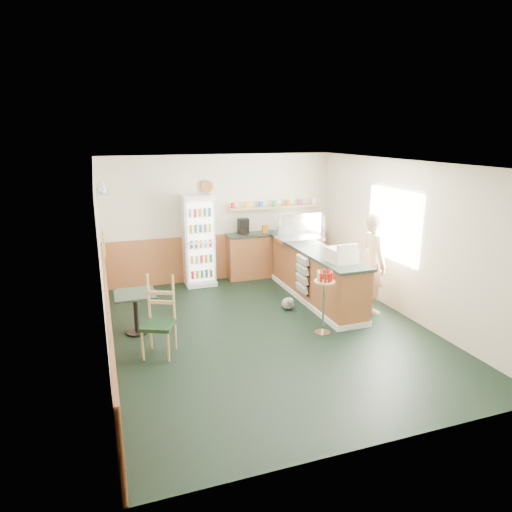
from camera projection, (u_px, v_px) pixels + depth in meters
name	position (u px, v px, depth m)	size (l,w,h in m)	color
ground	(270.00, 331.00, 7.46)	(6.00, 6.00, 0.00)	black
room_envelope	(242.00, 232.00, 7.65)	(5.04, 6.02, 2.72)	beige
service_counter	(315.00, 277.00, 8.74)	(0.68, 3.01, 1.01)	#9D5B32
back_counter	(275.00, 252.00, 10.24)	(2.24, 0.42, 1.69)	#9D5B32
drinks_fridge	(199.00, 241.00, 9.53)	(0.63, 0.53, 1.90)	white
display_case	(300.00, 228.00, 9.24)	(0.94, 0.49, 0.53)	silver
cash_register	(341.00, 255.00, 7.73)	(0.42, 0.44, 0.24)	beige
shopkeeper	(373.00, 263.00, 8.08)	(0.60, 0.43, 1.80)	tan
condiment_stand	(324.00, 291.00, 7.20)	(0.33, 0.33, 1.04)	silver
newspaper_rack	(302.00, 275.00, 8.45)	(0.09, 0.45, 0.71)	black
cafe_table	(135.00, 305.00, 7.26)	(0.63, 0.63, 0.69)	black
cafe_chair	(157.00, 313.00, 6.59)	(0.57, 0.58, 1.17)	black
dog_doorstop	(288.00, 303.00, 8.33)	(0.22, 0.28, 0.26)	#989892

